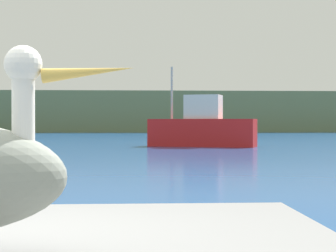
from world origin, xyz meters
name	(u,v)px	position (x,y,z in m)	size (l,w,h in m)	color
hillside_backdrop	(128,112)	(0.00, 76.49, 2.76)	(140.00, 10.34, 5.51)	#6B7A51
fishing_boat_red	(202,128)	(4.64, 27.72, 1.00)	(5.93, 3.51, 4.35)	red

